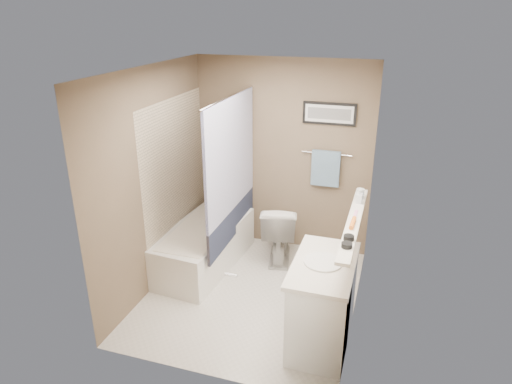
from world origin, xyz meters
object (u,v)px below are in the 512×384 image
(candle_bowl_far, at_px, (349,238))
(soap_bottle, at_px, (359,196))
(candle_bowl_near, at_px, (347,245))
(glass_jar, at_px, (360,194))
(toilet, at_px, (279,231))
(bathtub, at_px, (203,246))
(vanity, at_px, (323,305))
(hair_brush_front, at_px, (353,223))

(candle_bowl_far, xyz_separation_m, soap_bottle, (0.00, 0.82, 0.05))
(candle_bowl_near, bearing_deg, glass_jar, 90.00)
(toilet, xyz_separation_m, glass_jar, (0.95, -0.45, 0.79))
(candle_bowl_near, height_order, soap_bottle, soap_bottle)
(bathtub, height_order, glass_jar, glass_jar)
(vanity, relative_size, hair_brush_front, 4.09)
(vanity, xyz_separation_m, soap_bottle, (0.19, 0.79, 0.79))
(bathtub, xyz_separation_m, glass_jar, (1.79, -0.02, 0.92))
(candle_bowl_near, bearing_deg, vanity, 138.18)
(toilet, distance_m, candle_bowl_near, 1.96)
(candle_bowl_near, relative_size, candle_bowl_far, 1.00)
(vanity, height_order, soap_bottle, soap_bottle)
(candle_bowl_near, distance_m, soap_bottle, 0.95)
(toilet, relative_size, hair_brush_front, 3.40)
(bathtub, distance_m, candle_bowl_far, 2.21)
(candle_bowl_near, height_order, candle_bowl_far, same)
(candle_bowl_far, height_order, hair_brush_front, hair_brush_front)
(candle_bowl_far, bearing_deg, vanity, 170.75)
(bathtub, height_order, candle_bowl_near, candle_bowl_near)
(candle_bowl_near, bearing_deg, toilet, 121.87)
(candle_bowl_far, bearing_deg, glass_jar, 90.00)
(vanity, bearing_deg, bathtub, 149.85)
(toilet, relative_size, soap_bottle, 5.21)
(soap_bottle, bearing_deg, glass_jar, 90.00)
(glass_jar, bearing_deg, toilet, 154.52)
(vanity, xyz_separation_m, candle_bowl_near, (0.19, -0.17, 0.73))
(vanity, xyz_separation_m, glass_jar, (0.19, 0.91, 0.77))
(soap_bottle, bearing_deg, vanity, -103.23)
(vanity, bearing_deg, candle_bowl_far, -9.12)
(hair_brush_front, bearing_deg, glass_jar, 90.00)
(toilet, height_order, soap_bottle, soap_bottle)
(toilet, distance_m, glass_jar, 1.32)
(bathtub, bearing_deg, candle_bowl_near, -26.82)
(vanity, height_order, hair_brush_front, hair_brush_front)
(bathtub, height_order, hair_brush_front, hair_brush_front)
(vanity, distance_m, soap_bottle, 1.13)
(glass_jar, height_order, soap_bottle, soap_bottle)
(candle_bowl_far, relative_size, hair_brush_front, 0.41)
(hair_brush_front, bearing_deg, toilet, 130.78)
(bathtub, height_order, vanity, vanity)
(candle_bowl_near, bearing_deg, candle_bowl_far, 90.00)
(candle_bowl_near, distance_m, hair_brush_front, 0.43)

